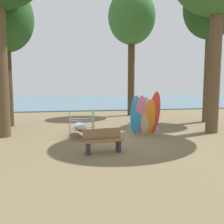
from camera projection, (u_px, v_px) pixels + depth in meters
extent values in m
plane|color=brown|center=(126.00, 139.00, 10.72)|extent=(80.00, 80.00, 0.00)
cube|color=#477084|center=(83.00, 99.00, 39.70)|extent=(80.00, 36.00, 0.10)
cylinder|color=brown|center=(0.00, 60.00, 10.81)|extent=(0.64, 0.64, 7.09)
cylinder|color=brown|center=(214.00, 62.00, 11.83)|extent=(0.61, 0.61, 7.04)
cylinder|color=brown|center=(208.00, 74.00, 15.42)|extent=(0.49, 0.49, 6.19)
ellipsoid|color=#234C1E|center=(211.00, 7.00, 14.96)|extent=(3.38, 3.38, 3.89)
cylinder|color=#42301E|center=(7.00, 82.00, 13.78)|extent=(0.61, 0.61, 5.11)
ellipsoid|color=#285623|center=(4.00, 18.00, 13.38)|extent=(3.29, 3.29, 3.78)
cylinder|color=#4C3823|center=(131.00, 74.00, 18.89)|extent=(0.54, 0.54, 6.49)
ellipsoid|color=#387033|center=(132.00, 17.00, 18.40)|extent=(3.64, 3.64, 4.19)
ellipsoid|color=#2D8ED1|center=(136.00, 115.00, 11.33)|extent=(0.68, 0.87, 1.94)
ellipsoid|color=pink|center=(140.00, 115.00, 11.34)|extent=(0.69, 1.06, 1.95)
ellipsoid|color=#C6B289|center=(145.00, 116.00, 11.35)|extent=(0.68, 0.90, 1.88)
ellipsoid|color=orange|center=(150.00, 117.00, 11.37)|extent=(0.68, 0.93, 1.78)
ellipsoid|color=red|center=(155.00, 113.00, 11.36)|extent=(0.64, 0.93, 2.12)
cylinder|color=#9EA0A5|center=(129.00, 129.00, 11.75)|extent=(0.04, 0.04, 0.55)
cylinder|color=#9EA0A5|center=(157.00, 129.00, 11.72)|extent=(0.04, 0.04, 0.55)
cylinder|color=#9EA0A5|center=(143.00, 123.00, 11.71)|extent=(1.49, 0.35, 0.04)
cylinder|color=#9EA0A5|center=(70.00, 125.00, 10.81)|extent=(0.05, 0.05, 1.25)
cylinder|color=#9EA0A5|center=(94.00, 124.00, 11.00)|extent=(0.05, 0.05, 1.25)
cylinder|color=#9EA0A5|center=(69.00, 123.00, 11.39)|extent=(0.05, 0.05, 1.25)
cylinder|color=#9EA0A5|center=(92.00, 122.00, 11.59)|extent=(0.05, 0.05, 1.25)
cylinder|color=#9EA0A5|center=(82.00, 130.00, 10.94)|extent=(1.10, 0.04, 0.04)
cylinder|color=#9EA0A5|center=(82.00, 120.00, 10.89)|extent=(1.10, 0.04, 0.04)
cylinder|color=#9EA0A5|center=(81.00, 128.00, 11.52)|extent=(1.10, 0.04, 0.04)
cylinder|color=#9EA0A5|center=(81.00, 119.00, 11.47)|extent=(1.10, 0.04, 0.04)
ellipsoid|color=red|center=(80.00, 128.00, 11.21)|extent=(0.62, 2.12, 0.06)
ellipsoid|color=yellow|center=(81.00, 127.00, 11.22)|extent=(0.54, 2.11, 0.06)
ellipsoid|color=gray|center=(80.00, 125.00, 11.20)|extent=(0.54, 2.11, 0.06)
cube|color=#2D2D33|center=(88.00, 148.00, 8.30)|extent=(0.14, 0.33, 0.42)
cube|color=#2D2D33|center=(118.00, 146.00, 8.65)|extent=(0.14, 0.33, 0.42)
cube|color=olive|center=(104.00, 141.00, 8.45)|extent=(1.44, 0.59, 0.06)
cube|color=olive|center=(102.00, 133.00, 8.59)|extent=(1.39, 0.26, 0.36)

